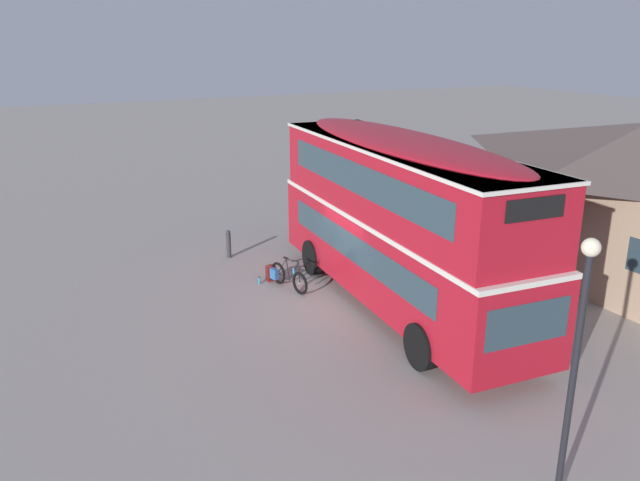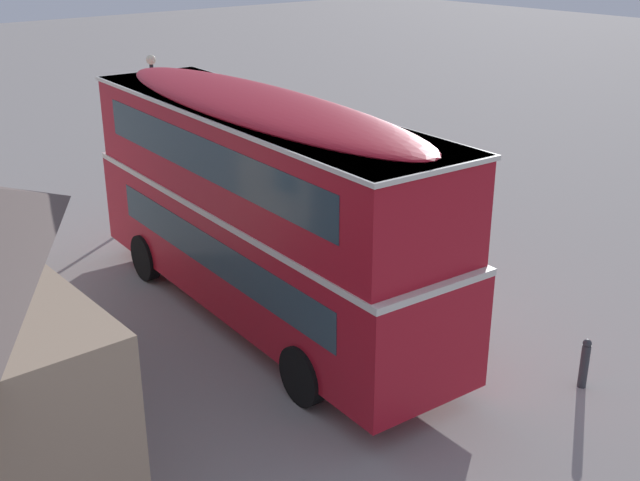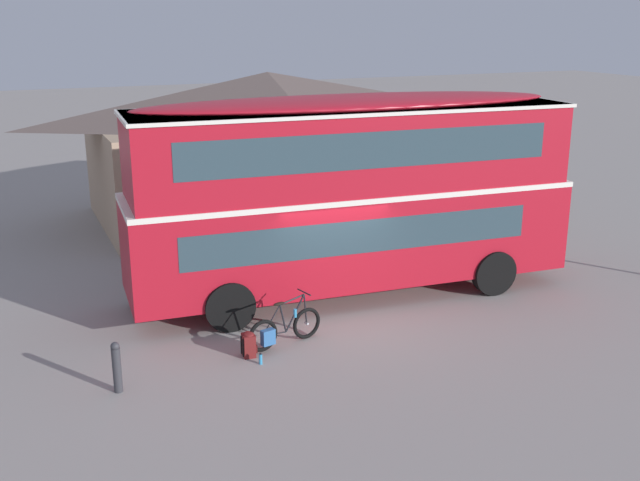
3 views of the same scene
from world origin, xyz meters
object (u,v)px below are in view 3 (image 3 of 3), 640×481
at_px(backpack_on_ground, 249,344).
at_px(water_bottle_blue_sports, 261,359).
at_px(kerb_bollard, 117,366).
at_px(double_decker_bus, 352,188).
at_px(touring_bicycle, 283,329).

height_order(backpack_on_ground, water_bottle_blue_sports, backpack_on_ground).
relative_size(backpack_on_ground, kerb_bollard, 0.53).
bearing_deg(water_bottle_blue_sports, double_decker_bus, 40.40).
relative_size(touring_bicycle, kerb_bollard, 1.79).
bearing_deg(touring_bicycle, kerb_bollard, -169.18).
bearing_deg(kerb_bollard, double_decker_bus, 25.26).
relative_size(water_bottle_blue_sports, kerb_bollard, 0.24).
distance_m(touring_bicycle, water_bottle_blue_sports, 0.98).
height_order(double_decker_bus, touring_bicycle, double_decker_bus).
bearing_deg(water_bottle_blue_sports, kerb_bollard, -179.20).
relative_size(double_decker_bus, backpack_on_ground, 20.61).
height_order(double_decker_bus, water_bottle_blue_sports, double_decker_bus).
height_order(double_decker_bus, backpack_on_ground, double_decker_bus).
xyz_separation_m(water_bottle_blue_sports, kerb_bollard, (-2.72, -0.04, 0.39)).
bearing_deg(water_bottle_blue_sports, touring_bicycle, 41.02).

